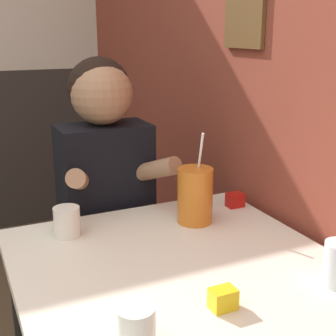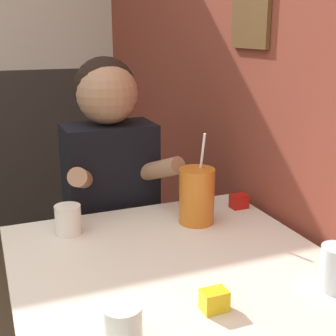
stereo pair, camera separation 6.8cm
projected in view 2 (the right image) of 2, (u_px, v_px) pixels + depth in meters
name	position (u px, v px, depth m)	size (l,w,h in m)	color
brick_wall_right	(193.00, 32.00, 2.16)	(0.08, 4.56, 2.70)	brown
main_table	(175.00, 286.00, 1.31)	(0.87, 0.89, 0.74)	beige
person_seated	(111.00, 207.00, 1.83)	(0.42, 0.42, 1.27)	black
cocktail_pitcher	(197.00, 196.00, 1.54)	(0.12, 0.12, 0.31)	#C6661E
glass_near_pitcher	(336.00, 268.00, 1.15)	(0.08, 0.08, 0.11)	silver
glass_center	(123.00, 326.00, 0.94)	(0.08, 0.08, 0.09)	silver
glass_far_side	(68.00, 220.00, 1.47)	(0.08, 0.08, 0.09)	silver
condiment_ketchup	(239.00, 201.00, 1.69)	(0.06, 0.04, 0.05)	#B7140F
condiment_mustard	(214.00, 300.00, 1.07)	(0.06, 0.04, 0.05)	yellow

